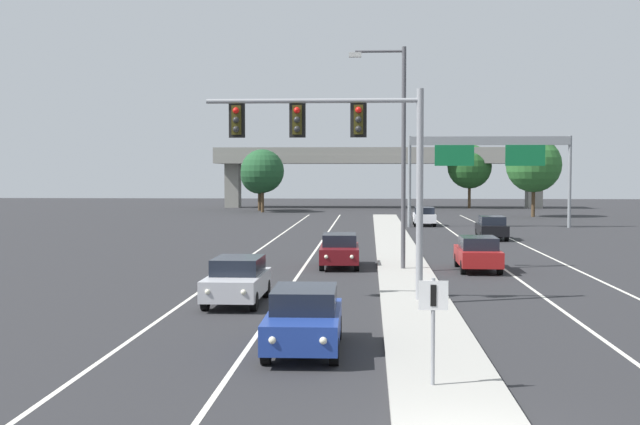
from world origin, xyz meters
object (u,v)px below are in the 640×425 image
car_receding_red (478,253)px  tree_far_left_b (259,175)px  overhead_signal_mast (345,144)px  tree_far_left_a (262,171)px  car_oncoming_blue (304,318)px  car_receding_white (424,216)px  tree_far_right_a (534,165)px  car_oncoming_silver (238,280)px  street_lamp_median (399,144)px  tree_far_right_b (470,167)px  median_sign_post (433,315)px  car_receding_black (492,227)px  highway_sign_gantry (489,152)px  car_oncoming_darkred (340,250)px

car_receding_red → tree_far_left_b: size_ratio=0.70×
overhead_signal_mast → tree_far_left_a: (-11.25, 64.78, -0.80)m
car_oncoming_blue → tree_far_left_b: size_ratio=0.70×
car_receding_white → tree_far_right_a: tree_far_right_a is taller
car_oncoming_silver → tree_far_right_a: (21.14, 56.99, 4.47)m
overhead_signal_mast → car_oncoming_silver: overhead_signal_mast is taller
overhead_signal_mast → car_oncoming_silver: size_ratio=1.66×
street_lamp_median → car_receding_red: size_ratio=2.23×
tree_far_right_b → median_sign_post: bearing=-97.3°
car_receding_black → highway_sign_gantry: bearing=82.8°
overhead_signal_mast → highway_sign_gantry: 41.49m
car_receding_black → car_receding_white: same height
overhead_signal_mast → car_receding_black: 29.56m
car_oncoming_darkred → tree_far_right_a: size_ratio=0.56×
car_receding_white → car_oncoming_darkred: bearing=-101.0°
overhead_signal_mast → tree_far_left_b: (-12.12, 68.76, -1.26)m
car_oncoming_silver → tree_far_right_a: 60.94m
car_oncoming_blue → highway_sign_gantry: bearing=76.6°
overhead_signal_mast → median_sign_post: overhead_signal_mast is taller
car_receding_black → overhead_signal_mast: bearing=-108.1°
car_receding_black → tree_far_right_b: tree_far_right_b is taller
car_receding_red → tree_far_right_b: size_ratio=0.56×
car_oncoming_blue → tree_far_left_a: size_ratio=0.63×
street_lamp_median → tree_far_right_a: street_lamp_median is taller
tree_far_right_b → tree_far_left_a: tree_far_right_b is taller
highway_sign_gantry → tree_far_left_b: highway_sign_gantry is taller
tree_far_left_b → car_oncoming_silver: bearing=-83.0°
tree_far_right_a → car_oncoming_blue: bearing=-105.8°
street_lamp_median → tree_far_right_a: size_ratio=1.24×
overhead_signal_mast → car_oncoming_blue: bearing=-95.8°
car_oncoming_silver → car_oncoming_darkred: bearing=74.4°
street_lamp_median → car_receding_white: bearing=84.2°
car_oncoming_blue → car_receding_red: same height
tree_far_right_b → car_receding_red: bearing=-96.5°
tree_far_right_a → tree_far_left_b: (-29.59, 12.09, -1.08)m
car_receding_red → tree_far_left_a: size_ratio=0.63×
overhead_signal_mast → car_receding_white: 42.63m
street_lamp_median → car_oncoming_blue: size_ratio=2.23×
car_receding_white → highway_sign_gantry: 7.66m
street_lamp_median → tree_far_left_b: size_ratio=1.55×
car_receding_black → tree_far_left_a: bearing=118.7°
car_receding_white → tree_far_left_a: (-16.75, 22.77, 3.85)m
overhead_signal_mast → street_lamp_median: (2.16, 9.23, 0.32)m
overhead_signal_mast → highway_sign_gantry: highway_sign_gantry is taller
median_sign_post → tree_far_left_a: 77.52m
street_lamp_median → car_receding_white: 33.32m
street_lamp_median → highway_sign_gantry: 32.01m
car_oncoming_silver → car_receding_white: size_ratio=1.00×
overhead_signal_mast → car_receding_red: bearing=59.2°
car_oncoming_silver → tree_far_left_a: bearing=96.6°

